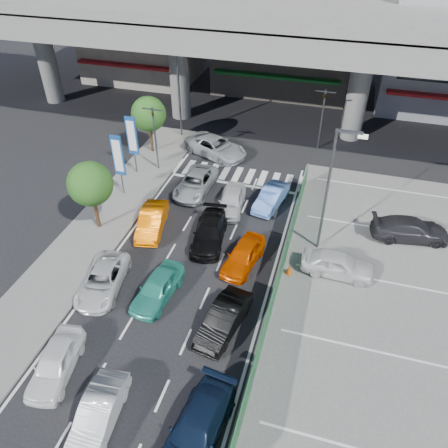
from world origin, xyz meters
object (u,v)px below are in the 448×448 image
(street_lamp_right, at_px, (332,183))
(sedan_white_mid_left, at_px, (103,280))
(minivan_navy_back, at_px, (197,429))
(crossing_wagon_silver, at_px, (216,147))
(signboard_near, at_px, (118,157))
(sedan_black_mid, at_px, (209,232))
(street_lamp_left, at_px, (180,84))
(tree_far, at_px, (149,114))
(traffic_light_left, at_px, (154,123))
(taxi_teal_mid, at_px, (158,288))
(signboard_far, at_px, (132,137))
(sedan_white_front_mid, at_px, (231,200))
(taxi_orange_left, at_px, (152,221))
(traffic_cone, at_px, (289,269))
(traffic_light_right, at_px, (324,105))
(taxi_orange_right, at_px, (243,255))
(hatch_black_mid_right, at_px, (224,319))
(tree_near, at_px, (90,184))
(parked_sedan_white, at_px, (338,264))
(wagon_silver_front_left, at_px, (196,183))
(hatch_white_back_mid, at_px, (98,415))
(parked_sedan_dgrey, at_px, (410,229))
(van_white_back_left, at_px, (55,362))
(kei_truck_front_right, at_px, (271,197))

(street_lamp_right, distance_m, sedan_white_mid_left, 13.77)
(minivan_navy_back, height_order, crossing_wagon_silver, crossing_wagon_silver)
(signboard_near, bearing_deg, sedan_black_mid, -23.26)
(street_lamp_left, xyz_separation_m, tree_far, (-1.47, -3.50, -1.38))
(traffic_light_left, height_order, taxi_teal_mid, traffic_light_left)
(sedan_black_mid, bearing_deg, signboard_far, 134.17)
(traffic_light_left, height_order, sedan_white_front_mid, traffic_light_left)
(taxi_orange_left, xyz_separation_m, traffic_cone, (9.24, -1.67, -0.27))
(traffic_light_right, relative_size, traffic_cone, 7.19)
(tree_far, height_order, taxi_orange_right, tree_far)
(sedan_white_mid_left, distance_m, hatch_black_mid_right, 7.25)
(tree_near, xyz_separation_m, taxi_teal_mid, (6.14, -4.58, -2.70))
(taxi_teal_mid, xyz_separation_m, parked_sedan_white, (9.17, 4.50, 0.08))
(street_lamp_left, relative_size, traffic_cone, 11.06)
(traffic_light_right, height_order, wagon_silver_front_left, traffic_light_right)
(sedan_white_front_mid, distance_m, crossing_wagon_silver, 7.75)
(taxi_orange_left, bearing_deg, traffic_light_right, 45.77)
(hatch_white_back_mid, xyz_separation_m, wagon_silver_front_left, (-1.95, 17.78, 0.01))
(street_lamp_right, xyz_separation_m, minivan_navy_back, (-3.48, -13.32, -4.08))
(hatch_black_mid_right, relative_size, parked_sedan_dgrey, 0.87)
(street_lamp_right, relative_size, taxi_orange_left, 1.91)
(crossing_wagon_silver, bearing_deg, wagon_silver_front_left, -154.73)
(signboard_near, distance_m, sedan_black_mid, 8.58)
(hatch_white_back_mid, xyz_separation_m, hatch_black_mid_right, (3.57, 6.21, 0.02))
(hatch_white_back_mid, bearing_deg, van_white_back_left, 146.27)
(taxi_orange_right, xyz_separation_m, wagon_silver_front_left, (-5.29, 6.67, -0.01))
(traffic_light_right, bearing_deg, crossing_wagon_silver, -156.33)
(signboard_near, relative_size, parked_sedan_dgrey, 0.98)
(signboard_far, bearing_deg, sedan_white_front_mid, -16.78)
(traffic_light_left, height_order, taxi_orange_left, traffic_light_left)
(kei_truck_front_right, bearing_deg, crossing_wagon_silver, 146.49)
(wagon_silver_front_left, relative_size, parked_sedan_white, 1.16)
(hatch_black_mid_right, distance_m, wagon_silver_front_left, 12.82)
(taxi_orange_right, bearing_deg, parked_sedan_dgrey, 38.47)
(sedan_white_mid_left, relative_size, sedan_white_front_mid, 1.11)
(parked_sedan_white, bearing_deg, hatch_white_back_mid, 145.68)
(signboard_near, distance_m, minivan_navy_back, 18.94)
(street_lamp_right, xyz_separation_m, hatch_black_mid_right, (-4.01, -7.65, -4.09))
(tree_far, height_order, van_white_back_left, tree_far)
(taxi_orange_left, bearing_deg, hatch_white_back_mid, -87.76)
(traffic_light_right, distance_m, sedan_white_mid_left, 22.27)
(sedan_black_mid, distance_m, taxi_orange_right, 2.97)
(taxi_orange_right, bearing_deg, kei_truck_front_right, 96.29)
(minivan_navy_back, relative_size, sedan_white_mid_left, 1.05)
(signboard_far, xyz_separation_m, sedan_white_front_mid, (8.37, -2.52, -2.37))
(sedan_white_front_mid, bearing_deg, street_lamp_left, 121.12)
(crossing_wagon_silver, xyz_separation_m, parked_sedan_dgrey, (14.96, -7.00, -0.01))
(signboard_far, distance_m, taxi_orange_left, 7.78)
(street_lamp_left, distance_m, tree_near, 14.08)
(signboard_near, bearing_deg, street_lamp_left, 85.01)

